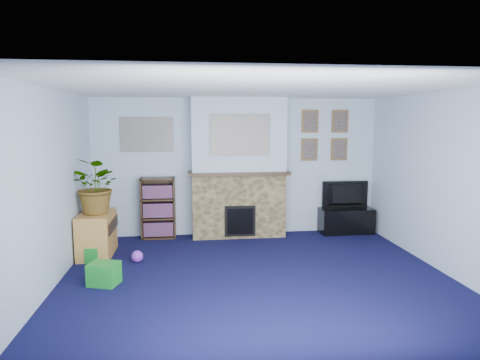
{
  "coord_description": "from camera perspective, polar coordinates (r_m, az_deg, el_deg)",
  "views": [
    {
      "loc": [
        -0.85,
        -5.22,
        2.01
      ],
      "look_at": [
        -0.11,
        0.9,
        1.15
      ],
      "focal_mm": 32.0,
      "sensor_mm": 36.0,
      "label": 1
    }
  ],
  "objects": [
    {
      "name": "wall_right",
      "position": [
        6.25,
        25.61,
        -0.32
      ],
      "size": [
        0.04,
        4.5,
        2.4
      ],
      "primitive_type": "cube",
      "color": "silver",
      "rests_on": "ground"
    },
    {
      "name": "collage_left",
      "position": [
        7.49,
        -12.3,
        5.96
      ],
      "size": [
        0.9,
        0.03,
        0.58
      ],
      "primitive_type": "cube",
      "color": "gray",
      "rests_on": "wall_back"
    },
    {
      "name": "mantel_clock",
      "position": [
        7.31,
        0.05,
        1.7
      ],
      "size": [
        0.1,
        0.06,
        0.13
      ],
      "primitive_type": "cube",
      "color": "gold",
      "rests_on": "chimney_breast"
    },
    {
      "name": "wall_front",
      "position": [
        3.19,
        8.9,
        -6.89
      ],
      "size": [
        5.0,
        0.04,
        2.4
      ],
      "primitive_type": "cube",
      "color": "silver",
      "rests_on": "ground"
    },
    {
      "name": "mantel_teddy",
      "position": [
        7.27,
        -4.08,
        1.61
      ],
      "size": [
        0.14,
        0.14,
        0.14
      ],
      "primitive_type": "sphere",
      "color": "gray",
      "rests_on": "chimney_breast"
    },
    {
      "name": "bookshelf",
      "position": [
        7.5,
        -10.83,
        -3.85
      ],
      "size": [
        0.58,
        0.28,
        1.05
      ],
      "color": "#332212",
      "rests_on": "ground"
    },
    {
      "name": "television",
      "position": [
        7.9,
        14.01,
        -1.96
      ],
      "size": [
        0.84,
        0.13,
        0.48
      ],
      "primitive_type": "imported",
      "rotation": [
        0.0,
        0.0,
        3.12
      ],
      "color": "black",
      "rests_on": "tv_stand"
    },
    {
      "name": "potted_plant",
      "position": [
        6.62,
        -18.48,
        -0.74
      ],
      "size": [
        0.98,
        0.94,
        0.83
      ],
      "primitive_type": "imported",
      "rotation": [
        0.0,
        0.0,
        5.74
      ],
      "color": "#26661E",
      "rests_on": "sideboard"
    },
    {
      "name": "wall_back",
      "position": [
        7.56,
        -0.37,
        1.75
      ],
      "size": [
        5.0,
        0.04,
        2.4
      ],
      "primitive_type": "cube",
      "color": "silver",
      "rests_on": "ground"
    },
    {
      "name": "sideboard",
      "position": [
        6.81,
        -18.55,
        -6.62
      ],
      "size": [
        0.46,
        0.83,
        0.65
      ],
      "primitive_type": "cube",
      "color": "#BE8A3D",
      "rests_on": "ground"
    },
    {
      "name": "floor",
      "position": [
        5.65,
        2.29,
        -12.92
      ],
      "size": [
        5.0,
        4.5,
        0.01
      ],
      "primitive_type": "cube",
      "color": "#0E0E36",
      "rests_on": "ground"
    },
    {
      "name": "toy_block",
      "position": [
        6.56,
        -19.07,
        -9.38
      ],
      "size": [
        0.19,
        0.19,
        0.22
      ],
      "primitive_type": "cube",
      "rotation": [
        0.0,
        0.0,
        -0.04
      ],
      "color": "#198C26",
      "rests_on": "ground"
    },
    {
      "name": "tv_stand",
      "position": [
        7.97,
        13.95,
        -5.27
      ],
      "size": [
        0.95,
        0.4,
        0.45
      ],
      "primitive_type": "cube",
      "color": "black",
      "rests_on": "ground"
    },
    {
      "name": "mantel_candle",
      "position": [
        7.35,
        2.41,
        1.81
      ],
      "size": [
        0.05,
        0.05,
        0.17
      ],
      "primitive_type": "cylinder",
      "color": "#B2BFC6",
      "rests_on": "chimney_breast"
    },
    {
      "name": "ceiling",
      "position": [
        5.3,
        2.44,
        12.12
      ],
      "size": [
        5.0,
        4.5,
        0.01
      ],
      "primitive_type": "cube",
      "color": "white",
      "rests_on": "wall_back"
    },
    {
      "name": "portrait_tl",
      "position": [
        7.75,
        9.32,
        7.73
      ],
      "size": [
        0.3,
        0.03,
        0.4
      ],
      "primitive_type": "cube",
      "color": "brown",
      "rests_on": "wall_back"
    },
    {
      "name": "portrait_tr",
      "position": [
        7.92,
        13.18,
        7.63
      ],
      "size": [
        0.3,
        0.03,
        0.4
      ],
      "primitive_type": "cube",
      "color": "brown",
      "rests_on": "wall_back"
    },
    {
      "name": "toy_ball",
      "position": [
        6.38,
        -13.55,
        -9.83
      ],
      "size": [
        0.17,
        0.17,
        0.17
      ],
      "primitive_type": "sphere",
      "color": "purple",
      "rests_on": "ground"
    },
    {
      "name": "wall_left",
      "position": [
        5.53,
        -24.14,
        -1.21
      ],
      "size": [
        0.04,
        4.5,
        2.4
      ],
      "primitive_type": "cube",
      "color": "silver",
      "rests_on": "ground"
    },
    {
      "name": "chimney_breast",
      "position": [
        7.36,
        -0.19,
        1.46
      ],
      "size": [
        1.72,
        0.5,
        2.4
      ],
      "color": "brown",
      "rests_on": "ground"
    },
    {
      "name": "collage_main",
      "position": [
        7.11,
        0.01,
        6.05
      ],
      "size": [
        1.0,
        0.03,
        0.68
      ],
      "primitive_type": "cube",
      "color": "gray",
      "rests_on": "chimney_breast"
    },
    {
      "name": "mantel_can",
      "position": [
        7.43,
        5.44,
        1.69
      ],
      "size": [
        0.06,
        0.06,
        0.12
      ],
      "primitive_type": "cylinder",
      "color": "#198C26",
      "rests_on": "chimney_breast"
    },
    {
      "name": "toy_tube",
      "position": [
        6.68,
        -19.36,
        -9.44
      ],
      "size": [
        0.3,
        0.13,
        0.17
      ],
      "primitive_type": "cylinder",
      "rotation": [
        0.0,
        1.43,
        0.0
      ],
      "color": "red",
      "rests_on": "ground"
    },
    {
      "name": "green_crate",
      "position": [
        5.65,
        -17.68,
        -11.8
      ],
      "size": [
        0.41,
        0.37,
        0.28
      ],
      "primitive_type": "cube",
      "rotation": [
        0.0,
        0.0,
        -0.3
      ],
      "color": "#198C26",
      "rests_on": "ground"
    },
    {
      "name": "portrait_br",
      "position": [
        7.94,
        13.07,
        4.02
      ],
      "size": [
        0.3,
        0.03,
        0.4
      ],
      "primitive_type": "cube",
      "color": "brown",
      "rests_on": "wall_back"
    },
    {
      "name": "portrait_bl",
      "position": [
        7.77,
        9.24,
        4.04
      ],
      "size": [
        0.3,
        0.03,
        0.4
      ],
      "primitive_type": "cube",
      "color": "brown",
      "rests_on": "wall_back"
    }
  ]
}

